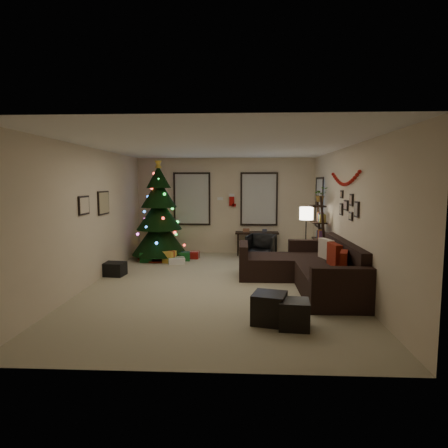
% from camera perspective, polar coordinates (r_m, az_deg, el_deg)
% --- Properties ---
extents(floor, '(7.00, 7.00, 0.00)m').
position_cam_1_polar(floor, '(7.66, -0.98, -9.07)').
color(floor, tan).
rests_on(floor, ground).
extents(ceiling, '(7.00, 7.00, 0.00)m').
position_cam_1_polar(ceiling, '(7.42, -1.02, 11.48)').
color(ceiling, white).
rests_on(ceiling, floor).
extents(wall_back, '(5.00, 0.00, 5.00)m').
position_cam_1_polar(wall_back, '(10.90, 0.21, 2.70)').
color(wall_back, beige).
rests_on(wall_back, floor).
extents(wall_front, '(5.00, 0.00, 5.00)m').
position_cam_1_polar(wall_front, '(3.96, -4.32, -3.54)').
color(wall_front, beige).
rests_on(wall_front, floor).
extents(wall_left, '(0.00, 7.00, 7.00)m').
position_cam_1_polar(wall_left, '(7.98, -19.22, 1.06)').
color(wall_left, beige).
rests_on(wall_left, floor).
extents(wall_right, '(0.00, 7.00, 7.00)m').
position_cam_1_polar(wall_right, '(7.67, 17.99, 0.91)').
color(wall_right, beige).
rests_on(wall_right, floor).
extents(window_back_left, '(1.05, 0.06, 1.50)m').
position_cam_1_polar(window_back_left, '(10.94, -4.78, 3.74)').
color(window_back_left, '#728CB2').
rests_on(window_back_left, wall_back).
extents(window_back_right, '(1.05, 0.06, 1.50)m').
position_cam_1_polar(window_back_right, '(10.86, 5.23, 3.72)').
color(window_back_right, '#728CB2').
rests_on(window_back_right, wall_back).
extents(window_right_wall, '(0.06, 0.90, 1.30)m').
position_cam_1_polar(window_right_wall, '(10.13, 14.08, 3.09)').
color(window_right_wall, '#728CB2').
rests_on(window_right_wall, wall_right).
extents(christmas_tree, '(1.44, 1.44, 2.67)m').
position_cam_1_polar(christmas_tree, '(10.19, -9.62, 0.99)').
color(christmas_tree, black).
rests_on(christmas_tree, floor).
extents(presents, '(1.50, 1.00, 0.30)m').
position_cam_1_polar(presents, '(10.00, -8.20, -4.82)').
color(presents, '#14591E').
rests_on(presents, floor).
extents(sofa, '(2.10, 3.03, 0.92)m').
position_cam_1_polar(sofa, '(7.75, 12.61, -6.73)').
color(sofa, black).
rests_on(sofa, floor).
extents(pillow_red_a, '(0.24, 0.45, 0.43)m').
position_cam_1_polar(pillow_red_a, '(6.85, 17.39, -5.69)').
color(pillow_red_a, maroon).
rests_on(pillow_red_a, sofa).
extents(pillow_red_b, '(0.18, 0.50, 0.49)m').
position_cam_1_polar(pillow_red_b, '(7.48, 16.10, -4.65)').
color(pillow_red_b, maroon).
rests_on(pillow_red_b, sofa).
extents(pillow_cream, '(0.25, 0.48, 0.46)m').
position_cam_1_polar(pillow_cream, '(8.16, 14.96, -3.80)').
color(pillow_cream, beige).
rests_on(pillow_cream, sofa).
extents(ottoman_near, '(0.56, 0.56, 0.44)m').
position_cam_1_polar(ottoman_near, '(5.68, 6.75, -12.32)').
color(ottoman_near, black).
rests_on(ottoman_near, floor).
extents(ottoman_far, '(0.45, 0.45, 0.39)m').
position_cam_1_polar(ottoman_far, '(5.55, 10.38, -13.06)').
color(ottoman_far, black).
rests_on(ottoman_far, floor).
extents(desk, '(1.19, 0.43, 0.64)m').
position_cam_1_polar(desk, '(10.70, 4.91, -1.60)').
color(desk, black).
rests_on(desk, floor).
extents(desk_chair, '(0.78, 0.75, 0.67)m').
position_cam_1_polar(desk_chair, '(10.09, 5.55, -3.41)').
color(desk_chair, black).
rests_on(desk_chair, floor).
extents(bookshelf, '(0.30, 0.51, 1.71)m').
position_cam_1_polar(bookshelf, '(9.15, 14.19, -1.44)').
color(bookshelf, black).
rests_on(bookshelf, floor).
extents(potted_plant, '(0.47, 0.43, 0.44)m').
position_cam_1_polar(potted_plant, '(9.21, 14.18, 4.58)').
color(potted_plant, '#4C4C4C').
rests_on(potted_plant, bookshelf).
extents(floor_lamp, '(0.31, 0.31, 1.46)m').
position_cam_1_polar(floor_lamp, '(8.98, 12.14, 0.95)').
color(floor_lamp, black).
rests_on(floor_lamp, floor).
extents(art_map, '(0.04, 0.60, 0.50)m').
position_cam_1_polar(art_map, '(8.57, -17.51, 3.02)').
color(art_map, black).
rests_on(art_map, wall_left).
extents(art_abstract, '(0.04, 0.45, 0.35)m').
position_cam_1_polar(art_abstract, '(7.62, -20.15, 2.62)').
color(art_abstract, black).
rests_on(art_abstract, wall_left).
extents(gallery, '(0.03, 1.25, 0.54)m').
position_cam_1_polar(gallery, '(7.58, 18.04, 2.53)').
color(gallery, black).
rests_on(gallery, wall_right).
extents(garland, '(0.08, 1.90, 0.30)m').
position_cam_1_polar(garland, '(7.79, 17.48, 6.50)').
color(garland, '#A5140C').
rests_on(garland, wall_right).
extents(stocking_left, '(0.20, 0.05, 0.36)m').
position_cam_1_polar(stocking_left, '(10.93, -0.53, 3.12)').
color(stocking_left, '#990F0C').
rests_on(stocking_left, wall_back).
extents(stocking_right, '(0.20, 0.05, 0.36)m').
position_cam_1_polar(stocking_right, '(10.82, 1.19, 3.62)').
color(stocking_right, '#990F0C').
rests_on(stocking_right, wall_back).
extents(storage_bin, '(0.62, 0.45, 0.29)m').
position_cam_1_polar(storage_bin, '(8.74, -16.40, -6.43)').
color(storage_bin, black).
rests_on(storage_bin, floor).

